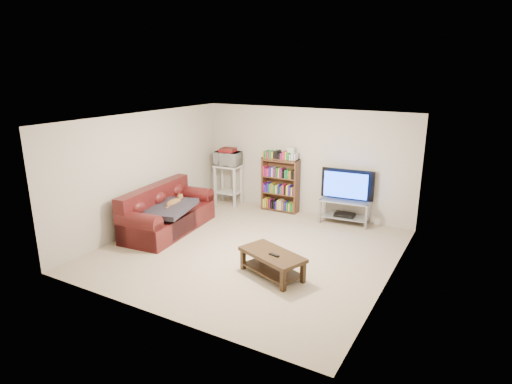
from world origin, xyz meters
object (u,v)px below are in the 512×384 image
Objects in this scene: sofa at (166,215)px; tv_stand at (345,207)px; coffee_table at (272,260)px; bookshelf at (280,184)px.

sofa is 2.08× the size of tv_stand.
tv_stand is (3.09, 2.21, 0.03)m from sofa.
sofa reaches higher than coffee_table.
tv_stand is at bearing 29.49° from sofa.
tv_stand is (0.24, 2.94, 0.08)m from coffee_table.
sofa is at bearing -149.57° from tv_stand.
sofa is at bearing -125.14° from bookshelf.
sofa is at bearing -173.34° from coffee_table.
sofa is 3.80m from tv_stand.
coffee_table is at bearing -67.63° from bookshelf.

